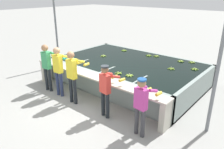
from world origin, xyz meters
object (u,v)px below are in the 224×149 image
knife_0 (51,60)px  support_post_left (56,34)px  banana_bunch_floating_4 (103,56)px  banana_bunch_floating_7 (129,75)px  banana_bunch_floating_9 (124,50)px  worker_2 (73,72)px  banana_bunch_floating_3 (181,61)px  banana_bunch_floating_5 (149,55)px  banana_bunch_floating_8 (156,56)px  worker_3 (106,87)px  support_post_right (217,75)px  worker_0 (47,63)px  banana_bunch_floating_1 (119,73)px  banana_bunch_floating_6 (195,69)px  worker_1 (59,67)px  worker_4 (142,102)px  banana_bunch_floating_2 (171,69)px  banana_bunch_floating_0 (192,62)px

knife_0 → support_post_left: 2.08m
banana_bunch_floating_4 → banana_bunch_floating_7: (2.19, -1.12, -0.00)m
banana_bunch_floating_4 → banana_bunch_floating_9: (0.12, 1.29, -0.00)m
worker_2 → banana_bunch_floating_3: size_ratio=6.26×
banana_bunch_floating_5 → banana_bunch_floating_8: size_ratio=1.03×
banana_bunch_floating_4 → banana_bunch_floating_9: size_ratio=0.98×
worker_3 → support_post_right: 2.86m
worker_3 → banana_bunch_floating_4: size_ratio=5.75×
worker_0 → worker_2: worker_2 is taller
support_post_left → worker_0: bearing=-43.8°
banana_bunch_floating_8 → support_post_left: bearing=-156.3°
banana_bunch_floating_1 → banana_bunch_floating_6: (1.79, 2.05, -0.00)m
worker_1 → banana_bunch_floating_5: bearing=70.5°
banana_bunch_floating_4 → support_post_right: size_ratio=0.09×
worker_0 → support_post_left: 2.84m
worker_1 → worker_2: 0.79m
worker_4 → support_post_left: bearing=161.8°
worker_3 → banana_bunch_floating_7: bearing=94.3°
banana_bunch_floating_1 → banana_bunch_floating_2: (1.14, 1.56, 0.00)m
banana_bunch_floating_2 → banana_bunch_floating_4: same height
worker_0 → banana_bunch_floating_6: 5.24m
worker_0 → banana_bunch_floating_8: size_ratio=6.32×
worker_0 → banana_bunch_floating_7: (2.73, 1.26, -0.15)m
knife_0 → support_post_left: (-1.41, 1.35, 0.70)m
knife_0 → banana_bunch_floating_8: bearing=48.4°
worker_1 → support_post_right: bearing=14.2°
worker_3 → banana_bunch_floating_0: 4.05m
worker_2 → banana_bunch_floating_5: bearing=82.1°
worker_1 → banana_bunch_floating_6: size_ratio=6.19×
banana_bunch_floating_1 → banana_bunch_floating_3: size_ratio=0.98×
banana_bunch_floating_6 → worker_2: bearing=-129.2°
worker_4 → support_post_right: bearing=45.2°
worker_4 → banana_bunch_floating_9: bearing=132.4°
worker_0 → banana_bunch_floating_9: worker_0 is taller
worker_1 → banana_bunch_floating_5: (1.30, 3.67, -0.15)m
banana_bunch_floating_4 → worker_3: bearing=-46.0°
worker_0 → banana_bunch_floating_9: (0.66, 3.67, -0.15)m
banana_bunch_floating_6 → support_post_right: 2.48m
banana_bunch_floating_1 → banana_bunch_floating_5: bearing=98.3°
worker_2 → banana_bunch_floating_9: 3.80m
banana_bunch_floating_2 → worker_3: bearing=-103.3°
banana_bunch_floating_6 → worker_4: bearing=-90.7°
worker_0 → support_post_left: size_ratio=0.54×
banana_bunch_floating_6 → banana_bunch_floating_9: 3.49m
knife_0 → banana_bunch_floating_2: bearing=28.1°
banana_bunch_floating_5 → support_post_right: (3.37, -2.49, 0.70)m
banana_bunch_floating_2 → support_post_left: size_ratio=0.09×
banana_bunch_floating_2 → banana_bunch_floating_6: (0.65, 0.49, -0.00)m
banana_bunch_floating_3 → banana_bunch_floating_6: 0.95m
banana_bunch_floating_8 → worker_0: bearing=-120.7°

